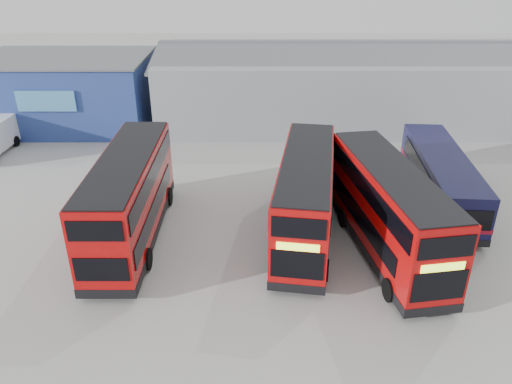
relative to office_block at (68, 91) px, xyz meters
name	(u,v)px	position (x,y,z in m)	size (l,w,h in m)	color
ground_plane	(254,255)	(14.00, -17.99, -2.58)	(120.00, 120.00, 0.00)	gray
office_block	(68,91)	(0.00, 0.00, 0.00)	(12.30, 8.32, 5.12)	navy
maintenance_shed	(356,84)	(22.00, 2.01, 0.02)	(30.50, 12.00, 5.89)	gray
double_decker_left	(130,199)	(8.33, -16.55, -0.52)	(2.54, 9.83, 4.15)	#AF0A0A
double_decker_centre	(305,199)	(16.36, -16.39, -0.57)	(3.68, 9.74, 4.03)	#AF0A0A
double_decker_right	(388,212)	(19.86, -17.68, -0.56)	(3.77, 9.84, 4.07)	#AF0A0A
single_decker_blue	(440,179)	(23.86, -12.82, -1.24)	(3.06, 10.07, 2.69)	#0C1238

